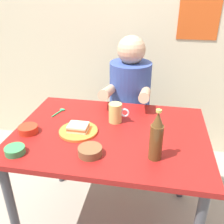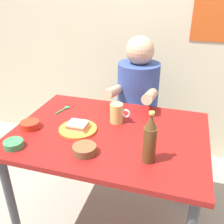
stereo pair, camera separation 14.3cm
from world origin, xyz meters
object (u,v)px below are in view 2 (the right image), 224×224
plate_orange (78,129)px  beer_mug (117,113)px  dining_table (110,145)px  sandwich (78,125)px  beer_bottle (150,140)px  dip_bowl_green (14,144)px  person_seated (138,89)px  stool (136,134)px

plate_orange → beer_mug: beer_mug is taller
dining_table → sandwich: size_ratio=10.00×
dining_table → beer_mug: (0.01, 0.12, 0.15)m
beer_mug → sandwich: bearing=-139.6°
beer_bottle → sandwich: bearing=159.5°
beer_mug → dip_bowl_green: bearing=-136.8°
beer_bottle → dip_bowl_green: beer_bottle is taller
beer_bottle → person_seated: bearing=105.0°
person_seated → beer_mug: 0.50m
person_seated → beer_bottle: 0.86m
stool → person_seated: 0.42m
dining_table → sandwich: (-0.18, -0.04, 0.13)m
beer_bottle → dip_bowl_green: 0.70m
person_seated → dip_bowl_green: person_seated is taller
person_seated → beer_bottle: person_seated is taller
beer_mug → dip_bowl_green: 0.60m
plate_orange → beer_mug: (0.19, 0.16, 0.05)m
plate_orange → beer_bottle: beer_bottle is taller
dining_table → stool: bearing=86.6°
beer_bottle → dip_bowl_green: (-0.69, -0.09, -0.10)m
dining_table → beer_mug: beer_mug is taller
stool → sandwich: 0.82m
stool → plate_orange: plate_orange is taller
person_seated → plate_orange: size_ratio=3.27×
person_seated → sandwich: size_ratio=6.54×
dining_table → beer_bottle: bearing=-38.4°
beer_bottle → beer_mug: bearing=127.4°
sandwich → plate_orange: bearing=172.9°
dining_table → plate_orange: plate_orange is taller
sandwich → dip_bowl_green: bearing=-134.9°
beer_mug → beer_bottle: bearing=-52.6°
dining_table → sandwich: bearing=-167.1°
stool → beer_bottle: bearing=-75.2°
plate_orange → beer_mug: 0.25m
dining_table → dip_bowl_green: (-0.43, -0.29, 0.11)m
person_seated → dip_bowl_green: (-0.47, -0.91, -0.01)m
dining_table → plate_orange: size_ratio=5.00×
plate_orange → stool: bearing=72.1°
dining_table → person_seated: (0.04, 0.62, 0.12)m
person_seated → dip_bowl_green: bearing=-117.1°
sandwich → beer_bottle: beer_bottle is taller
stool → dip_bowl_green: size_ratio=4.50×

